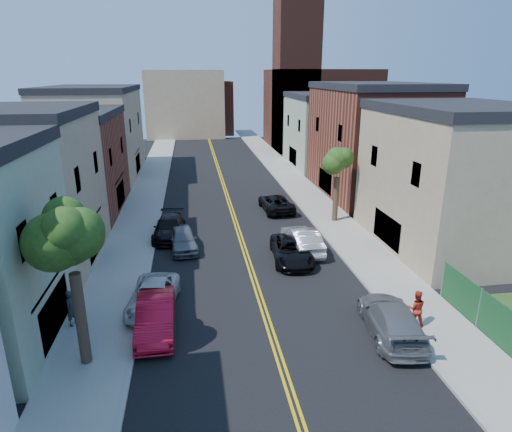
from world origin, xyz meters
name	(u,v)px	position (x,y,z in m)	size (l,w,h in m)	color
sidewalk_left	(145,196)	(-7.90, 40.00, 0.07)	(3.20, 100.00, 0.15)	gray
sidewalk_right	(303,190)	(7.90, 40.00, 0.07)	(3.20, 100.00, 0.15)	gray
curb_left	(163,195)	(-6.15, 40.00, 0.07)	(0.30, 100.00, 0.15)	gray
curb_right	(287,191)	(6.15, 40.00, 0.07)	(0.30, 100.00, 0.15)	gray
bldg_left_tan_near	(12,195)	(-14.00, 25.00, 4.50)	(9.00, 10.00, 9.00)	#998466
bldg_left_brick	(63,166)	(-14.00, 36.00, 4.00)	(9.00, 12.00, 8.00)	brown
bldg_left_tan_far	(95,135)	(-14.00, 50.00, 4.75)	(9.00, 16.00, 9.50)	#998466
bldg_right_tan	(455,182)	(14.00, 24.00, 4.50)	(9.00, 12.00, 9.00)	#998466
bldg_right_brick	(372,143)	(14.00, 38.00, 5.00)	(9.00, 14.00, 10.00)	brown
bldg_right_palegrn	(328,133)	(14.00, 52.00, 4.25)	(9.00, 12.00, 8.50)	gray
church	(314,101)	(16.33, 67.07, 7.24)	(16.20, 14.20, 22.60)	#4C2319
backdrop_left	(185,104)	(-4.00, 82.00, 6.00)	(14.00, 8.00, 12.00)	#998466
backdrop_center	(206,108)	(0.00, 86.00, 5.00)	(10.00, 8.00, 10.00)	brown
tree_left_mid	(66,212)	(-7.88, 14.01, 6.58)	(5.20, 5.20, 9.29)	#3E301F
tree_right_far	(339,151)	(7.92, 30.01, 5.76)	(4.40, 4.40, 8.03)	#3E301F
red_sedan	(156,316)	(-5.22, 16.06, 0.78)	(1.66, 4.75, 1.57)	red
white_pickup	(153,297)	(-5.50, 18.16, 0.67)	(2.24, 4.85, 1.35)	silver
grey_car_left	(183,239)	(-4.08, 25.94, 0.74)	(1.74, 4.33, 1.47)	#595C61
black_car_left	(169,227)	(-5.11, 28.45, 0.74)	(2.08, 5.10, 1.48)	black
grey_car_right	(391,319)	(5.39, 14.26, 0.77)	(2.17, 5.33, 1.55)	slate
black_car_right	(300,237)	(3.80, 24.96, 0.78)	(1.85, 4.59, 1.56)	black
silver_car_right	(302,240)	(3.80, 24.47, 0.82)	(1.74, 4.98, 1.64)	#ABADB2
dark_car_right_far	(276,203)	(3.81, 33.66, 0.72)	(2.39, 5.18, 1.44)	black
black_suv_lane	(291,250)	(2.74, 23.03, 0.70)	(2.33, 5.06, 1.41)	black
pedestrian_left	(72,308)	(-9.10, 16.97, 1.02)	(0.63, 0.42, 1.73)	#2A2C33
pedestrian_right	(416,308)	(6.70, 14.55, 1.04)	(0.86, 0.67, 1.78)	#AE281A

